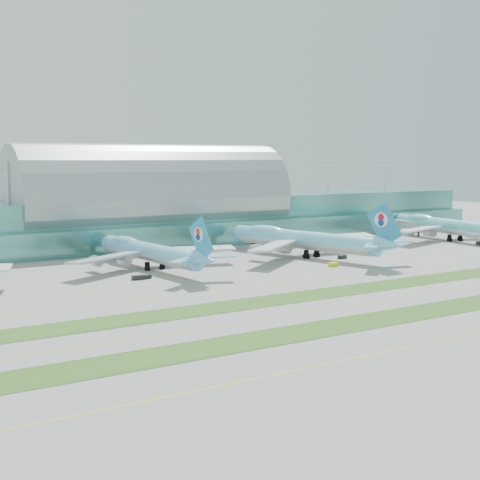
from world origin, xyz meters
TOP-DOWN VIEW (x-y plane):
  - ground at (0.00, 0.00)m, footprint 700.00×700.00m
  - terminal at (0.01, 128.79)m, footprint 340.00×69.10m
  - grass_strip_near at (0.00, -28.00)m, footprint 420.00×12.00m
  - grass_strip_far at (0.00, 2.00)m, footprint 420.00×12.00m
  - taxiline_b at (0.00, -14.00)m, footprint 420.00×0.35m
  - taxiline_c at (0.00, 18.00)m, footprint 420.00×0.35m
  - taxiline_d at (0.00, 40.00)m, footprint 420.00×0.35m
  - airliner_b at (-29.06, 66.91)m, footprint 63.00×71.86m
  - airliner_c at (31.75, 61.66)m, footprint 68.74×79.40m
  - airliner_d at (119.47, 67.90)m, footprint 70.23×80.12m
  - gse_c at (-40.64, 48.79)m, footprint 3.75×2.14m
  - gse_d at (-37.82, 48.89)m, footprint 3.31×2.17m
  - gse_e at (26.82, 37.16)m, footprint 3.51×1.92m
  - gse_f at (40.93, 49.02)m, footprint 3.28×1.82m
  - gse_g at (116.95, 47.79)m, footprint 3.73×2.61m

SIDE VIEW (x-z plane):
  - ground at x=0.00m, z-range 0.00..0.00m
  - taxiline_b at x=0.00m, z-range 0.00..0.01m
  - taxiline_c at x=0.00m, z-range 0.00..0.01m
  - taxiline_d at x=0.00m, z-range 0.00..0.01m
  - grass_strip_near at x=0.00m, z-range 0.00..0.08m
  - grass_strip_far at x=0.00m, z-range 0.00..0.08m
  - gse_d at x=-37.82m, z-range 0.00..1.23m
  - gse_e at x=26.82m, z-range 0.00..1.32m
  - gse_f at x=40.93m, z-range 0.00..1.39m
  - gse_c at x=-40.64m, z-range 0.00..1.43m
  - gse_g at x=116.95m, z-range 0.00..1.67m
  - airliner_b at x=-29.06m, z-range -3.79..15.99m
  - airliner_d at x=119.47m, z-range -4.22..17.82m
  - airliner_c at x=31.75m, z-range -4.25..17.93m
  - terminal at x=0.01m, z-range -3.77..32.23m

